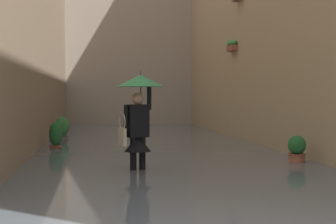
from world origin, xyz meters
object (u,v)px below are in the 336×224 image
object	(u,v)px
person_wading	(139,108)
potted_plant_far_left	(297,153)
potted_plant_mid_right	(56,139)
potted_plant_far_right	(62,130)

from	to	relation	value
person_wading	potted_plant_far_left	xyz separation A→B (m)	(-3.28, -0.58, -0.95)
potted_plant_mid_right	potted_plant_far_left	xyz separation A→B (m)	(-5.12, 3.58, -0.05)
potted_plant_far_left	potted_plant_mid_right	bearing A→B (deg)	-34.98
potted_plant_mid_right	potted_plant_far_right	distance (m)	2.75
potted_plant_far_left	potted_plant_far_right	distance (m)	8.17
potted_plant_far_left	potted_plant_far_right	xyz separation A→B (m)	(5.16, -6.33, 0.10)
potted_plant_mid_right	potted_plant_far_left	size ratio (longest dim) A/B	1.17
person_wading	potted_plant_mid_right	size ratio (longest dim) A/B	2.29
person_wading	potted_plant_far_left	world-z (taller)	person_wading
person_wading	potted_plant_far_right	distance (m)	7.21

